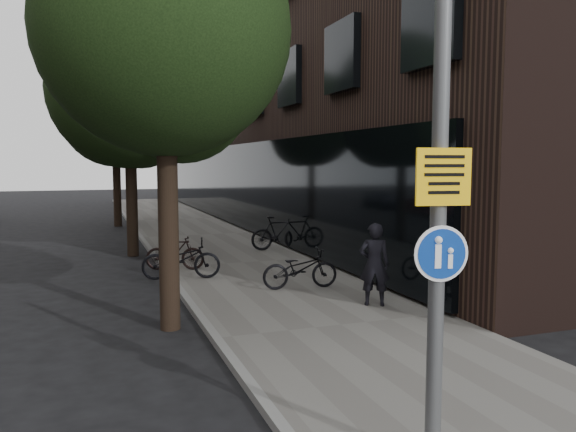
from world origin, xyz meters
name	(u,v)px	position (x,y,z in m)	size (l,w,h in m)	color
ground	(439,410)	(0.00, 0.00, 0.00)	(120.00, 120.00, 0.00)	black
sidewalk	(243,264)	(0.25, 10.00, 0.06)	(4.50, 60.00, 0.12)	#615F5A
curb_edge	(164,269)	(-2.00, 10.00, 0.07)	(0.15, 60.00, 0.13)	slate
building_right_dark_brick	(334,48)	(8.50, 22.00, 9.00)	(12.00, 40.00, 18.00)	black
street_tree_near	(168,42)	(-2.53, 4.64, 5.11)	(4.40, 4.40, 7.50)	black
street_tree_mid	(131,96)	(-2.53, 13.14, 5.11)	(5.00, 5.00, 7.80)	black
street_tree_far	(116,117)	(-2.53, 22.14, 5.11)	(5.00, 5.00, 7.80)	black
signpost	(438,228)	(-0.91, -1.18, 2.40)	(0.52, 0.15, 4.51)	#595B5E
pedestrian	(374,264)	(1.46, 4.36, 0.96)	(0.61, 0.40, 1.68)	black
parked_bike_facade_near	(300,269)	(0.60, 6.29, 0.58)	(0.61, 1.75, 0.92)	black
parked_bike_facade_far	(278,233)	(1.99, 11.90, 0.68)	(0.53, 1.86, 1.12)	black
parked_bike_curb_near	(181,259)	(-1.80, 8.27, 0.62)	(0.67, 1.92, 1.01)	black
parked_bike_curb_far	(175,253)	(-1.78, 9.49, 0.59)	(0.44, 1.57, 0.94)	black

